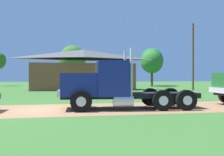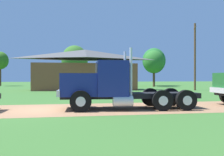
% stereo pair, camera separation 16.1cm
% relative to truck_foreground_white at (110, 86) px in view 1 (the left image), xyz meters
% --- Properties ---
extents(ground_plane, '(200.00, 200.00, 0.00)m').
position_rel_truck_foreground_white_xyz_m(ground_plane, '(-3.50, 0.28, -1.22)').
color(ground_plane, '#38672A').
extents(dirt_track, '(120.00, 5.38, 0.01)m').
position_rel_truck_foreground_white_xyz_m(dirt_track, '(-3.50, 0.28, -1.22)').
color(dirt_track, '#996C4A').
rests_on(dirt_track, ground_plane).
extents(truck_foreground_white, '(7.61, 3.07, 3.20)m').
position_rel_truck_foreground_white_xyz_m(truck_foreground_white, '(0.00, 0.00, 0.00)').
color(truck_foreground_white, black).
rests_on(truck_foreground_white, ground_plane).
extents(shed_building, '(14.63, 5.70, 5.63)m').
position_rel_truck_foreground_white_xyz_m(shed_building, '(0.29, 22.03, 1.50)').
color(shed_building, brown).
rests_on(shed_building, ground_plane).
extents(utility_pole_near, '(1.01, 2.07, 9.05)m').
position_rel_truck_foreground_white_xyz_m(utility_pole_near, '(14.83, 18.20, 3.56)').
color(utility_pole_near, brown).
rests_on(utility_pole_near, ground_plane).
extents(tree_mid, '(5.20, 5.20, 8.10)m').
position_rel_truck_foreground_white_xyz_m(tree_mid, '(-0.62, 37.14, 4.00)').
color(tree_mid, '#513823').
rests_on(tree_mid, ground_plane).
extents(tree_right, '(3.93, 3.93, 6.93)m').
position_rel_truck_foreground_white_xyz_m(tree_right, '(14.19, 32.62, 3.52)').
color(tree_right, '#513823').
rests_on(tree_right, ground_plane).
extents(tree_far_right, '(4.99, 4.99, 8.16)m').
position_rel_truck_foreground_white_xyz_m(tree_far_right, '(16.55, 39.16, 4.18)').
color(tree_far_right, '#513823').
rests_on(tree_far_right, ground_plane).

